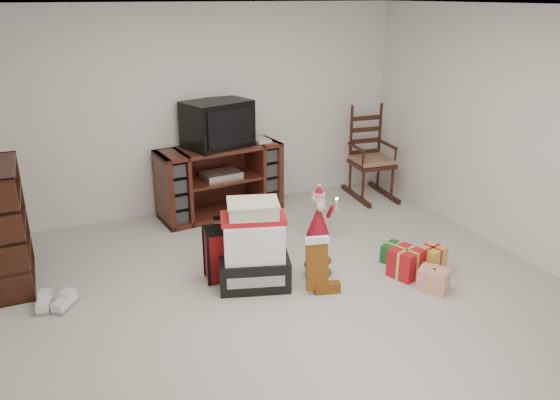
% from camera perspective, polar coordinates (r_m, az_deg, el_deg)
% --- Properties ---
extents(room, '(5.01, 5.01, 2.51)m').
position_cam_1_polar(room, '(4.54, 1.64, 3.62)').
color(room, beige).
rests_on(room, ground).
extents(tv_stand, '(1.56, 0.71, 0.86)m').
position_cam_1_polar(tv_stand, '(6.75, -6.26, 2.04)').
color(tv_stand, '#4B1B15').
rests_on(tv_stand, floor).
extents(bookshelf, '(0.32, 0.95, 1.16)m').
position_cam_1_polar(bookshelf, '(5.64, -26.59, -2.61)').
color(bookshelf, '#35160E').
rests_on(bookshelf, floor).
extents(rocking_chair, '(0.58, 0.88, 1.27)m').
position_cam_1_polar(rocking_chair, '(7.44, 9.29, 3.68)').
color(rocking_chair, '#35160E').
rests_on(rocking_chair, floor).
extents(gift_pile, '(0.76, 0.64, 0.82)m').
position_cam_1_polar(gift_pile, '(5.09, -2.77, -5.21)').
color(gift_pile, black).
rests_on(gift_pile, floor).
extents(red_suitcase, '(0.43, 0.26, 0.62)m').
position_cam_1_polar(red_suitcase, '(5.25, -5.52, -5.50)').
color(red_suitcase, maroon).
rests_on(red_suitcase, floor).
extents(stocking, '(0.28, 0.17, 0.55)m').
position_cam_1_polar(stocking, '(5.00, 3.89, -6.77)').
color(stocking, '#0B6910').
rests_on(stocking, floor).
extents(teddy_bear, '(0.23, 0.20, 0.34)m').
position_cam_1_polar(teddy_bear, '(5.38, 3.84, -6.23)').
color(teddy_bear, brown).
rests_on(teddy_bear, floor).
extents(santa_figurine, '(0.31, 0.30, 0.64)m').
position_cam_1_polar(santa_figurine, '(6.05, 4.04, -2.00)').
color(santa_figurine, maroon).
rests_on(santa_figurine, floor).
extents(mrs_claus_figurine, '(0.32, 0.30, 0.66)m').
position_cam_1_polar(mrs_claus_figurine, '(5.58, -4.52, -4.03)').
color(mrs_claus_figurine, maroon).
rests_on(mrs_claus_figurine, floor).
extents(sneaker_pair, '(0.38, 0.29, 0.10)m').
position_cam_1_polar(sneaker_pair, '(5.24, -22.48, -9.93)').
color(sneaker_pair, white).
rests_on(sneaker_pair, floor).
extents(gift_cluster, '(0.53, 0.82, 0.25)m').
position_cam_1_polar(gift_cluster, '(5.51, 13.50, -6.42)').
color(gift_cluster, '#AE131A').
rests_on(gift_cluster, floor).
extents(crt_television, '(0.87, 0.74, 0.55)m').
position_cam_1_polar(crt_television, '(6.58, -6.56, 7.90)').
color(crt_television, black).
rests_on(crt_television, tv_stand).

